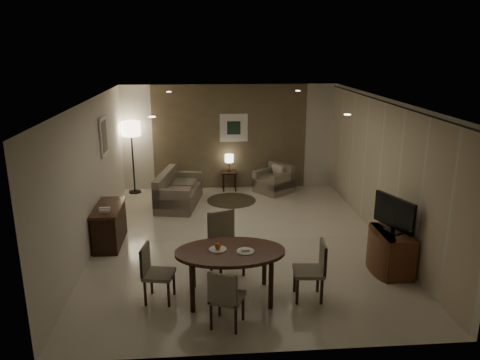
{
  "coord_description": "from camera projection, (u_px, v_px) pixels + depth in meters",
  "views": [
    {
      "loc": [
        -0.69,
        -8.41,
        3.67
      ],
      "look_at": [
        0.0,
        0.2,
        1.15
      ],
      "focal_mm": 35.0,
      "sensor_mm": 36.0,
      "label": 1
    }
  ],
  "objects": [
    {
      "name": "tv_cabinet",
      "position": [
        392.0,
        251.0,
        7.78
      ],
      "size": [
        0.48,
        0.9,
        0.7
      ],
      "primitive_type": null,
      "color": "brown",
      "rests_on": "floor"
    },
    {
      "name": "side_table",
      "position": [
        229.0,
        181.0,
        12.17
      ],
      "size": [
        0.39,
        0.39,
        0.5
      ],
      "primitive_type": null,
      "color": "black",
      "rests_on": "floor"
    },
    {
      "name": "art_back_canvas",
      "position": [
        234.0,
        128.0,
        11.98
      ],
      "size": [
        0.34,
        0.01,
        0.34
      ],
      "primitive_type": "cube",
      "color": "black",
      "rests_on": "wall_back"
    },
    {
      "name": "room_shell",
      "position": [
        239.0,
        167.0,
        9.13
      ],
      "size": [
        5.5,
        7.0,
        2.7
      ],
      "color": "beige",
      "rests_on": "ground"
    },
    {
      "name": "round_rug",
      "position": [
        231.0,
        200.0,
        11.39
      ],
      "size": [
        1.18,
        1.18,
        0.01
      ],
      "primitive_type": "cylinder",
      "color": "#433A25",
      "rests_on": "floor"
    },
    {
      "name": "downlight_nl",
      "position": [
        152.0,
        117.0,
        6.55
      ],
      "size": [
        0.1,
        0.1,
        0.01
      ],
      "primitive_type": "cylinder",
      "color": "white",
      "rests_on": "ceiling"
    },
    {
      "name": "taupe_accent",
      "position": [
        230.0,
        137.0,
        12.09
      ],
      "size": [
        3.96,
        0.03,
        2.7
      ],
      "primitive_type": "cube",
      "color": "brown",
      "rests_on": "wall_back"
    },
    {
      "name": "flat_tv",
      "position": [
        394.0,
        214.0,
        7.59
      ],
      "size": [
        0.36,
        0.85,
        0.6
      ],
      "primitive_type": null,
      "rotation": [
        0.0,
        0.0,
        0.35
      ],
      "color": "black",
      "rests_on": "tv_cabinet"
    },
    {
      "name": "curtain_wall",
      "position": [
        380.0,
        171.0,
        8.96
      ],
      "size": [
        0.08,
        6.7,
        2.58
      ],
      "primitive_type": null,
      "color": "beige",
      "rests_on": "wall_right"
    },
    {
      "name": "table_lamp",
      "position": [
        229.0,
        162.0,
        12.03
      ],
      "size": [
        0.22,
        0.22,
        0.5
      ],
      "primitive_type": null,
      "color": "#FFEAC1",
      "rests_on": "side_table"
    },
    {
      "name": "plate_b",
      "position": [
        245.0,
        251.0,
        6.8
      ],
      "size": [
        0.26,
        0.26,
        0.02
      ],
      "primitive_type": "cylinder",
      "color": "white",
      "rests_on": "dining_table"
    },
    {
      "name": "plate_a",
      "position": [
        218.0,
        249.0,
        6.86
      ],
      "size": [
        0.26,
        0.26,
        0.02
      ],
      "primitive_type": "cylinder",
      "color": "white",
      "rests_on": "dining_table"
    },
    {
      "name": "art_left_canvas",
      "position": [
        104.0,
        136.0,
        9.55
      ],
      "size": [
        0.01,
        0.46,
        0.64
      ],
      "primitive_type": "cube",
      "color": "gray",
      "rests_on": "wall_left"
    },
    {
      "name": "downlight_fl",
      "position": [
        169.0,
        92.0,
        9.99
      ],
      "size": [
        0.1,
        0.1,
        0.01
      ],
      "primitive_type": "cylinder",
      "color": "white",
      "rests_on": "ceiling"
    },
    {
      "name": "downlight_nr",
      "position": [
        347.0,
        115.0,
        6.76
      ],
      "size": [
        0.1,
        0.1,
        0.01
      ],
      "primitive_type": "cylinder",
      "color": "white",
      "rests_on": "ceiling"
    },
    {
      "name": "art_left_frame",
      "position": [
        104.0,
        137.0,
        9.55
      ],
      "size": [
        0.03,
        0.6,
        0.8
      ],
      "primitive_type": "cube",
      "color": "silver",
      "rests_on": "wall_left"
    },
    {
      "name": "sofa",
      "position": [
        179.0,
        189.0,
        10.99
      ],
      "size": [
        1.78,
        1.11,
        0.78
      ],
      "primitive_type": null,
      "rotation": [
        0.0,
        0.0,
        1.4
      ],
      "color": "gray",
      "rests_on": "floor"
    },
    {
      "name": "chair_right",
      "position": [
        308.0,
        271.0,
        6.91
      ],
      "size": [
        0.47,
        0.47,
        0.89
      ],
      "primitive_type": null,
      "rotation": [
        0.0,
        0.0,
        -1.65
      ],
      "color": "gray",
      "rests_on": "floor"
    },
    {
      "name": "curtain_rod",
      "position": [
        386.0,
        102.0,
        8.59
      ],
      "size": [
        0.03,
        6.8,
        0.03
      ],
      "primitive_type": "cylinder",
      "rotation": [
        1.57,
        0.0,
        0.0
      ],
      "color": "black",
      "rests_on": "wall_right"
    },
    {
      "name": "downlight_fr",
      "position": [
        298.0,
        91.0,
        10.21
      ],
      "size": [
        0.1,
        0.1,
        0.01
      ],
      "primitive_type": "cylinder",
      "color": "white",
      "rests_on": "ceiling"
    },
    {
      "name": "chair_far",
      "position": [
        227.0,
        245.0,
        7.65
      ],
      "size": [
        0.64,
        0.64,
        1.02
      ],
      "primitive_type": null,
      "rotation": [
        0.0,
        0.0,
        0.37
      ],
      "color": "gray",
      "rests_on": "floor"
    },
    {
      "name": "chair_near",
      "position": [
        227.0,
        297.0,
        6.24
      ],
      "size": [
        0.53,
        0.53,
        0.85
      ],
      "primitive_type": null,
      "rotation": [
        0.0,
        0.0,
        2.77
      ],
      "color": "gray",
      "rests_on": "floor"
    },
    {
      "name": "chair_left",
      "position": [
        159.0,
        274.0,
        6.85
      ],
      "size": [
        0.48,
        0.48,
        0.86
      ],
      "primitive_type": null,
      "rotation": [
        0.0,
        0.0,
        1.4
      ],
      "color": "gray",
      "rests_on": "floor"
    },
    {
      "name": "armchair",
      "position": [
        273.0,
        179.0,
        11.93
      ],
      "size": [
        1.09,
        1.09,
        0.71
      ],
      "primitive_type": null,
      "rotation": [
        0.0,
        0.0,
        -0.92
      ],
      "color": "gray",
      "rests_on": "floor"
    },
    {
      "name": "napkin",
      "position": [
        245.0,
        250.0,
        6.79
      ],
      "size": [
        0.12,
        0.08,
        0.03
      ],
      "primitive_type": "cube",
      "color": "white",
      "rests_on": "plate_b"
    },
    {
      "name": "console_desk",
      "position": [
        110.0,
        225.0,
        8.83
      ],
      "size": [
        0.48,
        1.2,
        0.75
      ],
      "primitive_type": null,
      "color": "#4A2B18",
      "rests_on": "floor"
    },
    {
      "name": "dining_table",
      "position": [
        230.0,
        274.0,
        6.94
      ],
      "size": [
        1.62,
        1.01,
        0.76
      ],
      "primitive_type": null,
      "color": "#4A2B18",
      "rests_on": "floor"
    },
    {
      "name": "fruit_apple",
      "position": [
        218.0,
        246.0,
        6.85
      ],
      "size": [
        0.09,
        0.09,
        0.09
      ],
      "primitive_type": "sphere",
      "color": "#BF5C15",
      "rests_on": "plate_a"
    },
    {
      "name": "telephone",
      "position": [
        105.0,
        209.0,
        8.43
      ],
      "size": [
        0.2,
        0.14,
        0.09
      ],
      "primitive_type": null,
      "color": "white",
      "rests_on": "console_desk"
    },
    {
      "name": "art_back_frame",
      "position": [
        234.0,
        128.0,
        12.0
      ],
      "size": [
        0.72,
        0.03,
        0.72
      ],
      "primitive_type": "cube",
      "color": "silver",
      "rests_on": "wall_back"
    },
    {
      "name": "floor_lamp",
      "position": [
        133.0,
        158.0,
        11.76
      ],
      "size": [
        0.46,
        0.46,
        1.83
      ],
      "primitive_type": null,
      "color": "#FFE5B7",
      "rests_on": "floor"
    }
  ]
}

